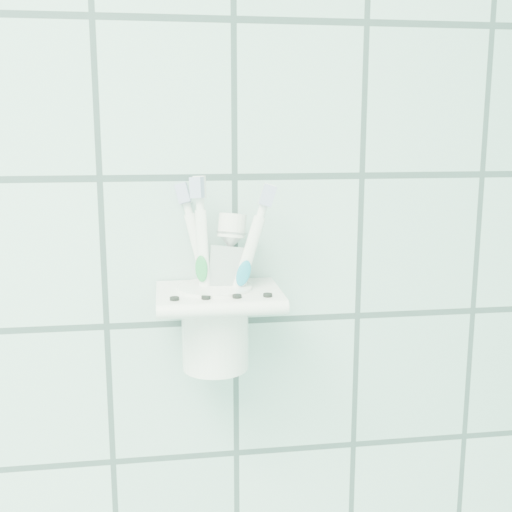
{
  "coord_description": "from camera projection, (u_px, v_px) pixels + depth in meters",
  "views": [
    {
      "loc": [
        0.61,
        0.54,
        1.45
      ],
      "look_at": [
        0.69,
        1.1,
        1.34
      ],
      "focal_mm": 45.0,
      "sensor_mm": 36.0,
      "label": 1
    }
  ],
  "objects": [
    {
      "name": "toothbrush_orange",
      "position": [
        214.0,
        272.0,
        0.62
      ],
      "size": [
        0.06,
        0.02,
        0.18
      ],
      "rotation": [
        -0.06,
        0.31,
        -0.04
      ],
      "color": "white",
      "rests_on": "cup"
    },
    {
      "name": "holder_bracket",
      "position": [
        218.0,
        298.0,
        0.63
      ],
      "size": [
        0.12,
        0.1,
        0.04
      ],
      "color": "white",
      "rests_on": "wall_back"
    },
    {
      "name": "toothbrush_pink",
      "position": [
        226.0,
        269.0,
        0.64
      ],
      "size": [
        0.05,
        0.05,
        0.18
      ],
      "rotation": [
        -0.2,
        -0.27,
        -0.17
      ],
      "color": "white",
      "rests_on": "cup"
    },
    {
      "name": "toothpaste_tube",
      "position": [
        220.0,
        279.0,
        0.63
      ],
      "size": [
        0.05,
        0.04,
        0.15
      ],
      "rotation": [
        -0.17,
        0.1,
        -0.08
      ],
      "color": "silver",
      "rests_on": "cup"
    },
    {
      "name": "cup",
      "position": [
        215.0,
        323.0,
        0.64
      ],
      "size": [
        0.07,
        0.07,
        0.09
      ],
      "color": "white",
      "rests_on": "holder_bracket"
    },
    {
      "name": "toothbrush_blue",
      "position": [
        207.0,
        271.0,
        0.63
      ],
      "size": [
        0.02,
        0.03,
        0.19
      ],
      "rotation": [
        -0.05,
        -0.06,
        -0.5
      ],
      "color": "white",
      "rests_on": "cup"
    }
  ]
}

